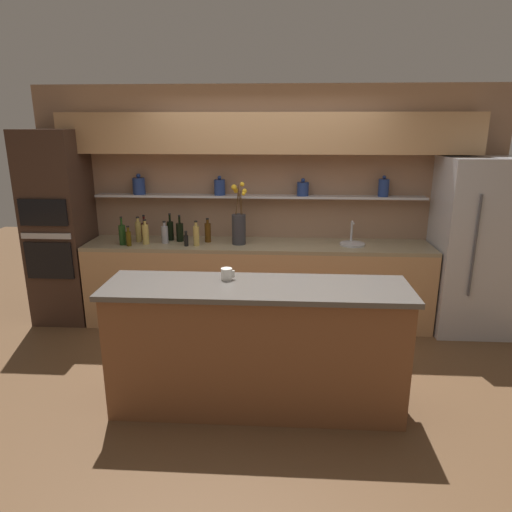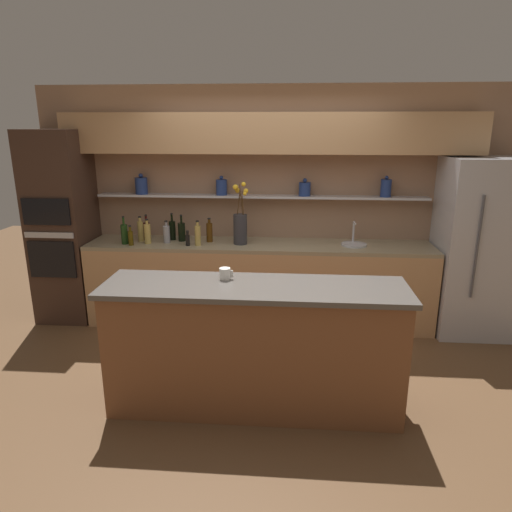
{
  "view_description": "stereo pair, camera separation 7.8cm",
  "coord_description": "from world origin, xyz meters",
  "px_view_note": "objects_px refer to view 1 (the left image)",
  "views": [
    {
      "loc": [
        0.19,
        -3.6,
        2.16
      ],
      "look_at": [
        -0.05,
        0.42,
        1.01
      ],
      "focal_mm": 32.0,
      "sensor_mm": 36.0,
      "label": 1
    },
    {
      "loc": [
        0.27,
        -3.6,
        2.16
      ],
      "look_at": [
        -0.05,
        0.42,
        1.01
      ],
      "focal_mm": 32.0,
      "sensor_mm": 36.0,
      "label": 2
    }
  ],
  "objects_px": {
    "bottle_spirit_4": "(146,234)",
    "bottle_spirit_8": "(196,235)",
    "bottle_wine_0": "(144,231)",
    "coffee_mug": "(227,274)",
    "refrigerator": "(473,247)",
    "bottle_wine_3": "(170,230)",
    "sink_fixture": "(352,242)",
    "bottle_spirit_9": "(208,232)",
    "flower_vase": "(239,226)",
    "bottle_spirit_7": "(165,234)",
    "bottle_wine_5": "(180,232)",
    "oven_tower": "(60,228)",
    "bottle_wine_2": "(122,234)",
    "bottle_spirit_6": "(138,231)",
    "bottle_sauce_1": "(186,240)",
    "bottle_oil_10": "(129,238)"
  },
  "relations": [
    {
      "from": "refrigerator",
      "to": "bottle_spirit_8",
      "type": "distance_m",
      "value": 2.95
    },
    {
      "from": "refrigerator",
      "to": "bottle_wine_3",
      "type": "relative_size",
      "value": 6.1
    },
    {
      "from": "flower_vase",
      "to": "bottle_wine_3",
      "type": "distance_m",
      "value": 0.81
    },
    {
      "from": "bottle_wine_0",
      "to": "sink_fixture",
      "type": "bearing_deg",
      "value": -2.22
    },
    {
      "from": "oven_tower",
      "to": "bottle_spirit_9",
      "type": "height_order",
      "value": "oven_tower"
    },
    {
      "from": "bottle_oil_10",
      "to": "coffee_mug",
      "type": "xyz_separation_m",
      "value": [
        1.22,
        -1.34,
        0.06
      ]
    },
    {
      "from": "refrigerator",
      "to": "bottle_sauce_1",
      "type": "relative_size",
      "value": 11.21
    },
    {
      "from": "oven_tower",
      "to": "bottle_wine_2",
      "type": "relative_size",
      "value": 6.91
    },
    {
      "from": "bottle_spirit_4",
      "to": "bottle_spirit_9",
      "type": "relative_size",
      "value": 1.01
    },
    {
      "from": "sink_fixture",
      "to": "bottle_wine_3",
      "type": "height_order",
      "value": "bottle_wine_3"
    },
    {
      "from": "bottle_sauce_1",
      "to": "bottle_wine_3",
      "type": "distance_m",
      "value": 0.35
    },
    {
      "from": "refrigerator",
      "to": "coffee_mug",
      "type": "xyz_separation_m",
      "value": [
        -2.45,
        -1.48,
        0.13
      ]
    },
    {
      "from": "bottle_spirit_6",
      "to": "bottle_spirit_4",
      "type": "bearing_deg",
      "value": -41.29
    },
    {
      "from": "bottle_oil_10",
      "to": "coffee_mug",
      "type": "relative_size",
      "value": 2.07
    },
    {
      "from": "bottle_spirit_4",
      "to": "bottle_spirit_8",
      "type": "bearing_deg",
      "value": -4.18
    },
    {
      "from": "bottle_spirit_7",
      "to": "bottle_spirit_6",
      "type": "bearing_deg",
      "value": 172.25
    },
    {
      "from": "sink_fixture",
      "to": "coffee_mug",
      "type": "xyz_separation_m",
      "value": [
        -1.18,
        -1.53,
        0.12
      ]
    },
    {
      "from": "flower_vase",
      "to": "bottle_wine_3",
      "type": "relative_size",
      "value": 2.22
    },
    {
      "from": "bottle_wine_0",
      "to": "bottle_oil_10",
      "type": "relative_size",
      "value": 1.29
    },
    {
      "from": "bottle_wine_2",
      "to": "bottle_spirit_8",
      "type": "relative_size",
      "value": 1.13
    },
    {
      "from": "bottle_spirit_7",
      "to": "bottle_spirit_8",
      "type": "relative_size",
      "value": 0.9
    },
    {
      "from": "bottle_spirit_4",
      "to": "bottle_spirit_9",
      "type": "bearing_deg",
      "value": 10.89
    },
    {
      "from": "bottle_wine_0",
      "to": "bottle_wine_2",
      "type": "xyz_separation_m",
      "value": [
        -0.17,
        -0.23,
        0.01
      ]
    },
    {
      "from": "oven_tower",
      "to": "bottle_wine_0",
      "type": "bearing_deg",
      "value": 6.31
    },
    {
      "from": "bottle_sauce_1",
      "to": "coffee_mug",
      "type": "relative_size",
      "value": 1.57
    },
    {
      "from": "oven_tower",
      "to": "bottle_wine_2",
      "type": "height_order",
      "value": "oven_tower"
    },
    {
      "from": "flower_vase",
      "to": "bottle_spirit_6",
      "type": "distance_m",
      "value": 1.13
    },
    {
      "from": "flower_vase",
      "to": "coffee_mug",
      "type": "bearing_deg",
      "value": -88.09
    },
    {
      "from": "bottle_spirit_4",
      "to": "sink_fixture",
      "type": "bearing_deg",
      "value": 2.52
    },
    {
      "from": "bottle_wine_2",
      "to": "bottle_spirit_9",
      "type": "xyz_separation_m",
      "value": [
        0.91,
        0.17,
        -0.0
      ]
    },
    {
      "from": "refrigerator",
      "to": "bottle_wine_5",
      "type": "distance_m",
      "value": 3.17
    },
    {
      "from": "refrigerator",
      "to": "bottle_spirit_8",
      "type": "bearing_deg",
      "value": -178.23
    },
    {
      "from": "sink_fixture",
      "to": "bottle_spirit_8",
      "type": "xyz_separation_m",
      "value": [
        -1.68,
        -0.14,
        0.09
      ]
    },
    {
      "from": "flower_vase",
      "to": "coffee_mug",
      "type": "height_order",
      "value": "flower_vase"
    },
    {
      "from": "sink_fixture",
      "to": "bottle_spirit_9",
      "type": "distance_m",
      "value": 1.59
    },
    {
      "from": "flower_vase",
      "to": "sink_fixture",
      "type": "bearing_deg",
      "value": 1.73
    },
    {
      "from": "flower_vase",
      "to": "bottle_oil_10",
      "type": "relative_size",
      "value": 3.09
    },
    {
      "from": "bottle_wine_0",
      "to": "coffee_mug",
      "type": "distance_m",
      "value": 1.98
    },
    {
      "from": "sink_fixture",
      "to": "bottle_wine_2",
      "type": "xyz_separation_m",
      "value": [
        -2.49,
        -0.14,
        0.09
      ]
    },
    {
      "from": "bottle_wine_0",
      "to": "bottle_spirit_9",
      "type": "bearing_deg",
      "value": -4.77
    },
    {
      "from": "refrigerator",
      "to": "flower_vase",
      "type": "distance_m",
      "value": 2.51
    },
    {
      "from": "bottle_spirit_7",
      "to": "coffee_mug",
      "type": "relative_size",
      "value": 2.32
    },
    {
      "from": "bottle_wine_0",
      "to": "bottle_spirit_7",
      "type": "bearing_deg",
      "value": -26.93
    },
    {
      "from": "bottle_spirit_8",
      "to": "bottle_oil_10",
      "type": "relative_size",
      "value": 1.24
    },
    {
      "from": "bottle_wine_0",
      "to": "bottle_spirit_7",
      "type": "xyz_separation_m",
      "value": [
        0.27,
        -0.14,
        -0.0
      ]
    },
    {
      "from": "oven_tower",
      "to": "bottle_wine_2",
      "type": "xyz_separation_m",
      "value": [
        0.75,
        -0.13,
        -0.03
      ]
    },
    {
      "from": "bottle_wine_5",
      "to": "bottle_oil_10",
      "type": "height_order",
      "value": "bottle_wine_5"
    },
    {
      "from": "flower_vase",
      "to": "bottle_spirit_7",
      "type": "height_order",
      "value": "flower_vase"
    },
    {
      "from": "bottle_spirit_6",
      "to": "bottle_spirit_9",
      "type": "distance_m",
      "value": 0.77
    },
    {
      "from": "bottle_wine_5",
      "to": "coffee_mug",
      "type": "relative_size",
      "value": 2.8
    }
  ]
}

